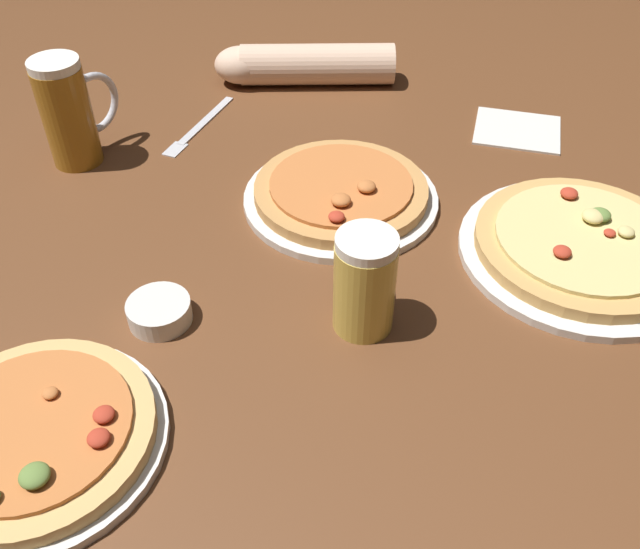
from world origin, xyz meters
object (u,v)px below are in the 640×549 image
ramekin_sauce (159,311)px  fork_left (199,126)px  beer_mug_amber (364,281)px  pizza_plate_far (341,193)px  pizza_plate_near (36,436)px  pizza_plate_side (582,246)px  napkin_folded (518,129)px  diner_arm (298,65)px  beer_mug_dark (70,112)px

ramekin_sauce → fork_left: (-0.03, 0.46, -0.01)m
beer_mug_amber → pizza_plate_far: bearing=96.9°
pizza_plate_near → ramekin_sauce: pizza_plate_near is taller
pizza_plate_side → fork_left: (-0.58, 0.32, -0.01)m
beer_mug_amber → napkin_folded: beer_mug_amber is taller
pizza_plate_near → ramekin_sauce: bearing=64.7°
pizza_plate_near → beer_mug_amber: size_ratio=1.99×
pizza_plate_far → napkin_folded: 0.37m
ramekin_sauce → beer_mug_amber: bearing=1.7°
fork_left → pizza_plate_near: bearing=-95.2°
pizza_plate_side → pizza_plate_near: bearing=-152.7°
pizza_plate_near → diner_arm: diner_arm is taller
pizza_plate_near → beer_mug_amber: beer_mug_amber is taller
beer_mug_amber → ramekin_sauce: 0.26m
beer_mug_amber → diner_arm: beer_mug_amber is taller
pizza_plate_near → beer_mug_amber: bearing=29.9°
pizza_plate_far → beer_mug_dark: beer_mug_dark is taller
pizza_plate_side → ramekin_sauce: size_ratio=4.17×
pizza_plate_near → pizza_plate_far: size_ratio=0.92×
pizza_plate_far → ramekin_sauce: pizza_plate_far is taller
pizza_plate_far → pizza_plate_side: 0.35m
pizza_plate_side → beer_mug_amber: (-0.30, -0.13, 0.05)m
beer_mug_dark → diner_arm: (0.34, 0.28, -0.05)m
pizza_plate_near → pizza_plate_side: same height
pizza_plate_near → ramekin_sauce: 0.21m
beer_mug_dark → beer_mug_amber: 0.57m
pizza_plate_side → ramekin_sauce: pizza_plate_side is taller
ramekin_sauce → diner_arm: diner_arm is taller
pizza_plate_far → pizza_plate_side: size_ratio=0.88×
pizza_plate_near → napkin_folded: bearing=47.1°
pizza_plate_side → napkin_folded: (-0.03, 0.33, -0.01)m
beer_mug_dark → pizza_plate_near: bearing=-78.0°
pizza_plate_near → pizza_plate_far: bearing=54.9°
pizza_plate_far → diner_arm: bearing=102.6°
ramekin_sauce → napkin_folded: ramekin_sauce is taller
diner_arm → napkin_folded: bearing=-23.1°
pizza_plate_near → pizza_plate_side: 0.72m
ramekin_sauce → fork_left: 0.46m
beer_mug_dark → diner_arm: bearing=39.3°
pizza_plate_side → ramekin_sauce: (-0.55, -0.14, -0.00)m
pizza_plate_far → pizza_plate_side: same height
napkin_folded → diner_arm: (-0.39, 0.17, 0.03)m
pizza_plate_near → fork_left: (0.06, 0.65, -0.01)m
beer_mug_dark → fork_left: beer_mug_dark is taller
beer_mug_dark → diner_arm: beer_mug_dark is taller
beer_mug_dark → napkin_folded: (0.73, 0.11, -0.08)m
pizza_plate_far → pizza_plate_near: bearing=-125.1°
pizza_plate_far → beer_mug_amber: beer_mug_amber is taller
pizza_plate_far → diner_arm: (-0.09, 0.38, 0.02)m
pizza_plate_side → beer_mug_dark: 0.79m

